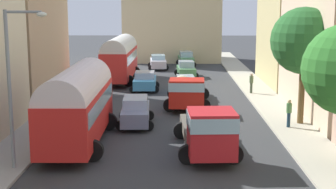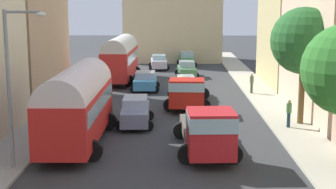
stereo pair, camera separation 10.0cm
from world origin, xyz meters
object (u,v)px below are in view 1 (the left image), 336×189
object	(u,v)px
car_3	(136,111)
pedestrian_3	(251,82)
parked_bus_1	(120,57)
car_1	(186,69)
cargo_truck_1	(187,91)
pedestrian_0	(289,112)
car_2	(186,59)
car_4	(145,81)
parked_bus_0	(78,102)
car_0	(185,85)
cargo_truck_0	(208,130)
streetlamp_near	(14,77)
car_5	(158,62)

from	to	relation	value
car_3	pedestrian_3	xyz separation A→B (m)	(8.38, 10.14, 0.16)
parked_bus_1	car_1	size ratio (longest dim) A/B	2.47
cargo_truck_1	pedestrian_0	world-z (taller)	cargo_truck_1
car_2	car_4	world-z (taller)	car_2
parked_bus_0	car_4	world-z (taller)	parked_bus_0
pedestrian_3	pedestrian_0	bearing A→B (deg)	-87.47
parked_bus_0	car_0	bearing A→B (deg)	67.57
cargo_truck_0	car_4	bearing A→B (deg)	102.88
car_4	pedestrian_3	size ratio (longest dim) A/B	2.18
parked_bus_1	car_4	bearing A→B (deg)	-62.61
car_0	pedestrian_3	distance (m)	5.24
parked_bus_0	car_0	size ratio (longest dim) A/B	2.15
car_1	car_2	bearing A→B (deg)	88.97
parked_bus_0	car_1	xyz separation A→B (m)	(6.00, 23.88, -1.42)
cargo_truck_0	car_3	size ratio (longest dim) A/B	1.68
cargo_truck_1	streetlamp_near	world-z (taller)	streetlamp_near
pedestrian_0	pedestrian_3	world-z (taller)	pedestrian_0
streetlamp_near	pedestrian_3	bearing A→B (deg)	55.09
cargo_truck_0	car_5	xyz separation A→B (m)	(-3.49, 31.79, -0.49)
parked_bus_0	cargo_truck_0	distance (m)	6.84
parked_bus_1	pedestrian_3	size ratio (longest dim) A/B	5.69
streetlamp_near	cargo_truck_0	bearing A→B (deg)	14.76
cargo_truck_0	pedestrian_0	size ratio (longest dim) A/B	4.13
car_0	car_3	bearing A→B (deg)	-107.64
car_3	car_4	size ratio (longest dim) A/B	1.14
parked_bus_0	parked_bus_1	world-z (taller)	parked_bus_1
parked_bus_1	pedestrian_0	distance (m)	21.37
parked_bus_0	car_3	xyz separation A→B (m)	(2.60, 4.01, -1.37)
cargo_truck_1	car_3	bearing A→B (deg)	-121.89
car_5	pedestrian_3	xyz separation A→B (m)	(7.97, -15.68, 0.20)
cargo_truck_0	car_4	xyz separation A→B (m)	(-4.09, 17.88, -0.49)
cargo_truck_1	pedestrian_3	bearing A→B (deg)	44.10
cargo_truck_1	car_3	world-z (taller)	cargo_truck_1
pedestrian_0	car_5	bearing A→B (deg)	107.60
car_4	car_0	bearing A→B (deg)	-31.02
cargo_truck_0	car_1	bearing A→B (deg)	91.09
parked_bus_1	car_1	distance (m)	7.03
cargo_truck_0	car_5	world-z (taller)	cargo_truck_0
car_0	parked_bus_0	bearing A→B (deg)	-112.43
cargo_truck_0	pedestrian_3	world-z (taller)	cargo_truck_0
parked_bus_1	car_1	bearing A→B (deg)	24.68
car_5	pedestrian_3	size ratio (longest dim) A/B	2.58
parked_bus_0	pedestrian_3	world-z (taller)	parked_bus_0
car_0	streetlamp_near	xyz separation A→B (m)	(-7.53, -18.05, 3.32)
car_5	streetlamp_near	bearing A→B (deg)	-98.03
pedestrian_3	car_0	bearing A→B (deg)	-177.38
parked_bus_1	streetlamp_near	bearing A→B (deg)	-93.54
cargo_truck_1	cargo_truck_0	bearing A→B (deg)	-86.26
car_0	car_4	distance (m)	3.90
cargo_truck_1	streetlamp_near	bearing A→B (deg)	-119.71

